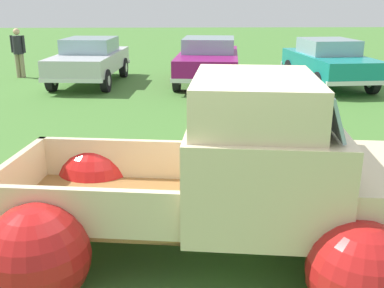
% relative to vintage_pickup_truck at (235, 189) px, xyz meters
% --- Properties ---
extents(ground_plane, '(80.00, 80.00, 0.00)m').
position_rel_vintage_pickup_truck_xyz_m(ground_plane, '(-0.39, 0.05, -0.76)').
color(ground_plane, '#477A33').
extents(vintage_pickup_truck, '(4.81, 3.20, 1.96)m').
position_rel_vintage_pickup_truck_xyz_m(vintage_pickup_truck, '(0.00, 0.00, 0.00)').
color(vintage_pickup_truck, black).
rests_on(vintage_pickup_truck, ground).
extents(show_car_0, '(2.14, 4.30, 1.43)m').
position_rel_vintage_pickup_truck_xyz_m(show_car_0, '(-3.37, 10.40, 0.02)').
color(show_car_0, black).
rests_on(show_car_0, ground).
extents(show_car_1, '(2.40, 4.69, 1.43)m').
position_rel_vintage_pickup_truck_xyz_m(show_car_1, '(0.42, 10.37, 0.03)').
color(show_car_1, black).
rests_on(show_car_1, ground).
extents(show_car_2, '(2.10, 4.26, 1.43)m').
position_rel_vintage_pickup_truck_xyz_m(show_car_2, '(4.10, 9.73, 0.02)').
color(show_car_2, black).
rests_on(show_car_2, ground).
extents(spectator_0, '(0.54, 0.40, 1.66)m').
position_rel_vintage_pickup_truck_xyz_m(spectator_0, '(-6.01, 11.64, 0.19)').
color(spectator_0, gray).
rests_on(spectator_0, ground).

